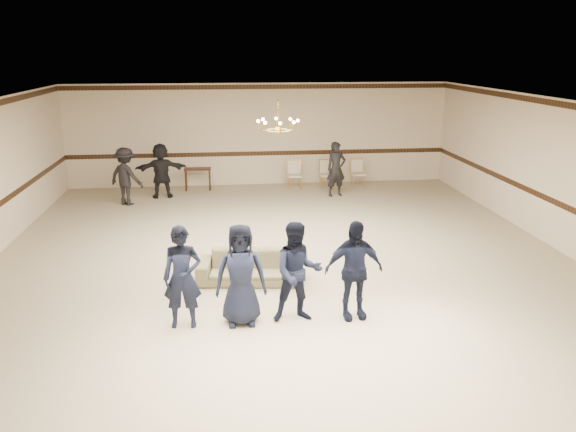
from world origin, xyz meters
name	(u,v)px	position (x,y,z in m)	size (l,w,h in m)	color
room	(283,185)	(0.00, 0.00, 1.60)	(12.01, 14.01, 3.21)	#B8AC8E
chair_rail	(260,153)	(0.00, 6.99, 1.00)	(12.00, 0.02, 0.14)	#351E10
crown_molding	(259,87)	(0.00, 6.99, 3.08)	(12.00, 0.02, 0.14)	#351E10
chandelier	(278,115)	(0.00, 1.00, 2.88)	(0.94, 0.94, 0.89)	#B38F39
boy_a	(182,277)	(-1.87, -2.74, 0.82)	(0.60, 0.39, 1.64)	black
boy_b	(241,275)	(-0.97, -2.74, 0.82)	(0.80, 0.52, 1.64)	black
boy_c	(298,272)	(-0.07, -2.74, 0.82)	(0.80, 0.62, 1.64)	black
boy_d	(354,270)	(0.83, -2.74, 0.82)	(0.96, 0.40, 1.64)	black
settee	(250,267)	(-0.74, -1.05, 0.29)	(1.96, 0.77, 0.57)	#7C7852
adult_left	(126,176)	(-3.87, 4.89, 0.81)	(1.04, 0.60, 1.61)	black
adult_mid	(161,170)	(-2.97, 5.59, 0.81)	(1.50, 0.48, 1.61)	black
adult_right	(336,169)	(2.13, 5.19, 0.81)	(0.59, 0.39, 1.61)	black
banquet_chair_left	(295,175)	(1.03, 6.22, 0.43)	(0.42, 0.42, 0.86)	beige
banquet_chair_mid	(327,174)	(2.03, 6.22, 0.43)	(0.42, 0.42, 0.86)	beige
banquet_chair_right	(358,174)	(3.03, 6.22, 0.43)	(0.42, 0.42, 0.86)	beige
console_table	(198,179)	(-1.97, 6.42, 0.34)	(0.81, 0.34, 0.68)	black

